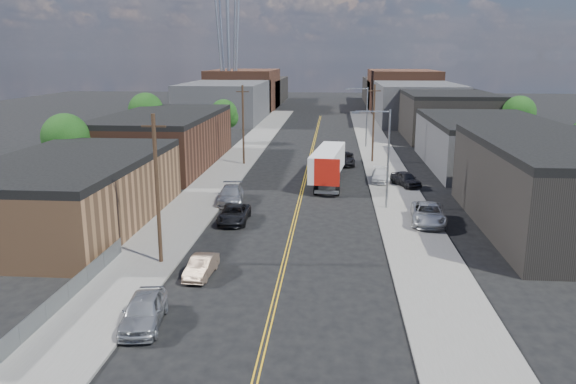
% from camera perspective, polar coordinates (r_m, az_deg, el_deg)
% --- Properties ---
extents(ground, '(260.00, 260.00, 0.00)m').
position_cam_1_polar(ground, '(85.67, 2.53, 4.59)').
color(ground, black).
rests_on(ground, ground).
extents(centerline, '(0.32, 120.00, 0.01)m').
position_cam_1_polar(centerline, '(70.91, 2.06, 2.68)').
color(centerline, gold).
rests_on(centerline, ground).
extents(sidewalk_left, '(5.00, 140.00, 0.15)m').
position_cam_1_polar(sidewalk_left, '(71.95, -5.53, 2.84)').
color(sidewalk_left, slate).
rests_on(sidewalk_left, ground).
extents(sidewalk_right, '(5.00, 140.00, 0.15)m').
position_cam_1_polar(sidewalk_right, '(71.11, 9.74, 2.58)').
color(sidewalk_right, slate).
rests_on(sidewalk_right, ground).
extents(warehouse_tan, '(12.00, 22.00, 5.60)m').
position_cam_1_polar(warehouse_tan, '(48.71, -21.19, 0.01)').
color(warehouse_tan, '#895F3F').
rests_on(warehouse_tan, ground).
extents(warehouse_brown, '(12.00, 26.00, 6.60)m').
position_cam_1_polar(warehouse_brown, '(72.46, -12.38, 5.25)').
color(warehouse_brown, '#4E2D1F').
rests_on(warehouse_brown, ground).
extents(industrial_right_a, '(14.00, 22.00, 7.10)m').
position_cam_1_polar(industrial_right_a, '(49.38, 26.99, 0.51)').
color(industrial_right_a, black).
rests_on(industrial_right_a, ground).
extents(industrial_right_b, '(14.00, 24.00, 6.10)m').
position_cam_1_polar(industrial_right_b, '(73.76, 19.51, 4.73)').
color(industrial_right_b, '#323234').
rests_on(industrial_right_b, ground).
extents(industrial_right_c, '(14.00, 22.00, 7.60)m').
position_cam_1_polar(industrial_right_c, '(98.84, 15.80, 7.53)').
color(industrial_right_c, black).
rests_on(industrial_right_c, ground).
extents(skyline_left_a, '(16.00, 30.00, 8.00)m').
position_cam_1_polar(skyline_left_a, '(122.13, -6.33, 9.13)').
color(skyline_left_a, '#323234').
rests_on(skyline_left_a, ground).
extents(skyline_right_a, '(16.00, 30.00, 8.00)m').
position_cam_1_polar(skyline_right_a, '(121.10, 12.83, 8.84)').
color(skyline_right_a, '#323234').
rests_on(skyline_right_a, ground).
extents(skyline_left_b, '(16.00, 26.00, 10.00)m').
position_cam_1_polar(skyline_left_b, '(146.63, -4.47, 10.32)').
color(skyline_left_b, '#4E2D1F').
rests_on(skyline_left_b, ground).
extents(skyline_right_b, '(16.00, 26.00, 10.00)m').
position_cam_1_polar(skyline_right_b, '(145.77, 11.50, 10.07)').
color(skyline_right_b, '#4E2D1F').
rests_on(skyline_right_b, ground).
extents(skyline_left_c, '(16.00, 40.00, 7.00)m').
position_cam_1_polar(skyline_left_c, '(166.46, -3.36, 10.22)').
color(skyline_left_c, black).
rests_on(skyline_left_c, ground).
extents(skyline_right_c, '(16.00, 40.00, 7.00)m').
position_cam_1_polar(skyline_right_c, '(165.70, 10.69, 9.99)').
color(skyline_right_c, black).
rests_on(skyline_right_c, ground).
extents(streetlight_near, '(3.39, 0.25, 9.00)m').
position_cam_1_polar(streetlight_near, '(50.41, 9.71, 4.12)').
color(streetlight_near, gray).
rests_on(streetlight_near, ground).
extents(streetlight_far, '(3.39, 0.25, 9.00)m').
position_cam_1_polar(streetlight_far, '(85.05, 7.74, 8.03)').
color(streetlight_far, gray).
rests_on(streetlight_far, ground).
extents(utility_pole_left_near, '(1.60, 0.26, 10.00)m').
position_cam_1_polar(utility_pole_left_near, '(37.32, -13.15, 0.31)').
color(utility_pole_left_near, black).
rests_on(utility_pole_left_near, ground).
extents(utility_pole_left_far, '(1.60, 0.26, 10.00)m').
position_cam_1_polar(utility_pole_left_far, '(70.96, -4.58, 6.85)').
color(utility_pole_left_far, black).
rests_on(utility_pole_left_far, ground).
extents(utility_pole_right, '(1.60, 0.26, 10.00)m').
position_cam_1_polar(utility_pole_right, '(73.20, 8.68, 6.95)').
color(utility_pole_right, black).
rests_on(utility_pole_right, ground).
extents(chainlink_fence, '(0.05, 16.00, 1.22)m').
position_cam_1_polar(chainlink_fence, '(34.16, -21.43, -9.47)').
color(chainlink_fence, slate).
rests_on(chainlink_fence, ground).
extents(tree_left_near, '(4.85, 4.76, 7.91)m').
position_cam_1_polar(tree_left_near, '(61.47, -21.60, 4.92)').
color(tree_left_near, black).
rests_on(tree_left_near, ground).
extents(tree_left_mid, '(5.10, 5.04, 8.37)m').
position_cam_1_polar(tree_left_mid, '(84.41, -14.18, 7.81)').
color(tree_left_mid, black).
rests_on(tree_left_mid, ground).
extents(tree_left_far, '(4.35, 4.20, 6.97)m').
position_cam_1_polar(tree_left_far, '(88.67, -6.51, 7.80)').
color(tree_left_far, black).
rests_on(tree_left_far, ground).
extents(tree_right_far, '(4.85, 4.76, 7.91)m').
position_cam_1_polar(tree_right_far, '(89.11, 22.44, 7.29)').
color(tree_right_far, black).
rests_on(tree_right_far, ground).
extents(semi_truck, '(3.83, 14.91, 3.83)m').
position_cam_1_polar(semi_truck, '(61.76, 4.07, 3.06)').
color(semi_truck, silver).
rests_on(semi_truck, ground).
extents(car_left_a, '(2.54, 5.05, 1.65)m').
position_cam_1_polar(car_left_a, '(30.31, -14.46, -11.57)').
color(car_left_a, '#ABAEB1').
rests_on(car_left_a, ground).
extents(car_left_b, '(1.60, 3.93, 1.27)m').
position_cam_1_polar(car_left_b, '(35.99, -8.81, -7.49)').
color(car_left_b, '#7F6753').
rests_on(car_left_b, ground).
extents(car_left_c, '(2.37, 5.03, 1.39)m').
position_cam_1_polar(car_left_c, '(46.95, -5.50, -2.25)').
color(car_left_c, black).
rests_on(car_left_c, ground).
extents(car_left_d, '(2.75, 5.70, 1.60)m').
position_cam_1_polar(car_left_d, '(52.99, -5.84, -0.29)').
color(car_left_d, '#9E9FA3').
rests_on(car_left_d, ground).
extents(car_right_lot_a, '(3.27, 6.08, 1.62)m').
position_cam_1_polar(car_right_lot_a, '(47.32, 14.07, -2.15)').
color(car_right_lot_a, '#B6B9BC').
rests_on(car_right_lot_a, sidewalk_right).
extents(car_right_lot_b, '(2.17, 4.72, 1.34)m').
position_cam_1_polar(car_right_lot_b, '(62.08, 9.38, 1.68)').
color(car_right_lot_b, silver).
rests_on(car_right_lot_b, sidewalk_right).
extents(car_right_lot_c, '(3.29, 4.76, 1.50)m').
position_cam_1_polar(car_right_lot_c, '(60.37, 11.88, 1.31)').
color(car_right_lot_c, black).
rests_on(car_right_lot_c, sidewalk_right).
extents(car_ahead_truck, '(2.67, 5.73, 1.59)m').
position_cam_1_polar(car_ahead_truck, '(71.72, 5.70, 3.39)').
color(car_ahead_truck, black).
rests_on(car_ahead_truck, ground).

